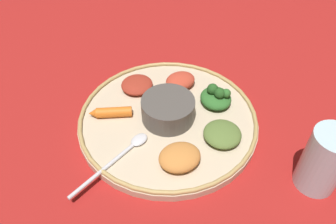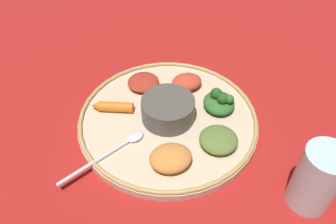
{
  "view_description": "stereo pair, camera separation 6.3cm",
  "coord_description": "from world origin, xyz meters",
  "px_view_note": "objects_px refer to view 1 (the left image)",
  "views": [
    {
      "loc": [
        -0.35,
        0.27,
        0.47
      ],
      "look_at": [
        0.0,
        0.0,
        0.03
      ],
      "focal_mm": 35.17,
      "sensor_mm": 36.0,
      "label": 1
    },
    {
      "loc": [
        -0.39,
        0.21,
        0.47
      ],
      "look_at": [
        0.0,
        0.0,
        0.03
      ],
      "focal_mm": 35.17,
      "sensor_mm": 36.0,
      "label": 2
    }
  ],
  "objects_px": {
    "carrot_near_spoon": "(111,112)",
    "drinking_glass": "(322,164)",
    "spoon": "(122,154)",
    "center_bowl": "(168,109)",
    "greens_pile": "(216,97)"
  },
  "relations": [
    {
      "from": "carrot_near_spoon",
      "to": "drinking_glass",
      "type": "height_order",
      "value": "drinking_glass"
    },
    {
      "from": "spoon",
      "to": "carrot_near_spoon",
      "type": "relative_size",
      "value": 2.17
    },
    {
      "from": "center_bowl",
      "to": "spoon",
      "type": "bearing_deg",
      "value": 101.96
    },
    {
      "from": "spoon",
      "to": "drinking_glass",
      "type": "distance_m",
      "value": 0.33
    },
    {
      "from": "center_bowl",
      "to": "carrot_near_spoon",
      "type": "xyz_separation_m",
      "value": [
        0.07,
        0.09,
        -0.01
      ]
    },
    {
      "from": "drinking_glass",
      "to": "spoon",
      "type": "bearing_deg",
      "value": 45.31
    },
    {
      "from": "greens_pile",
      "to": "center_bowl",
      "type": "bearing_deg",
      "value": 75.94
    },
    {
      "from": "center_bowl",
      "to": "drinking_glass",
      "type": "relative_size",
      "value": 0.87
    },
    {
      "from": "spoon",
      "to": "greens_pile",
      "type": "xyz_separation_m",
      "value": [
        -0.0,
        -0.22,
        0.01
      ]
    },
    {
      "from": "carrot_near_spoon",
      "to": "drinking_glass",
      "type": "relative_size",
      "value": 0.69
    },
    {
      "from": "spoon",
      "to": "greens_pile",
      "type": "relative_size",
      "value": 2.04
    },
    {
      "from": "spoon",
      "to": "drinking_glass",
      "type": "xyz_separation_m",
      "value": [
        -0.23,
        -0.23,
        0.03
      ]
    },
    {
      "from": "greens_pile",
      "to": "carrot_near_spoon",
      "type": "distance_m",
      "value": 0.21
    },
    {
      "from": "center_bowl",
      "to": "drinking_glass",
      "type": "xyz_separation_m",
      "value": [
        -0.25,
        -0.11,
        0.01
      ]
    },
    {
      "from": "drinking_glass",
      "to": "greens_pile",
      "type": "bearing_deg",
      "value": 2.98
    }
  ]
}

